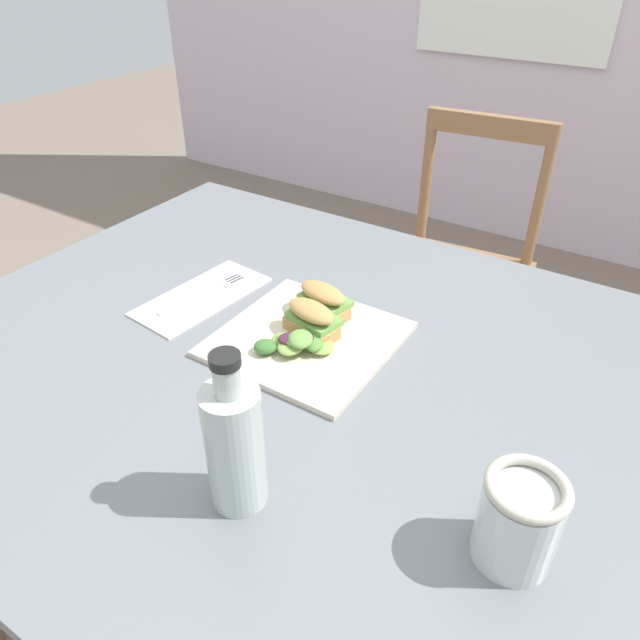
{
  "coord_description": "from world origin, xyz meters",
  "views": [
    {
      "loc": [
        0.5,
        -0.58,
        1.32
      ],
      "look_at": [
        0.06,
        0.11,
        0.76
      ],
      "focal_mm": 33.12,
      "sensor_mm": 36.0,
      "label": 1
    }
  ],
  "objects_px": {
    "chair_wooden_far": "(458,270)",
    "bottle_cold_brew": "(235,451)",
    "dining_table": "(311,418)",
    "sandwich_half_back": "(323,300)",
    "sandwich_half_front": "(312,319)",
    "mason_jar_iced_tea": "(518,524)",
    "fork_on_napkin": "(209,291)",
    "plate_lunch": "(307,339)"
  },
  "relations": [
    {
      "from": "dining_table",
      "to": "sandwich_half_front",
      "type": "height_order",
      "value": "sandwich_half_front"
    },
    {
      "from": "sandwich_half_front",
      "to": "bottle_cold_brew",
      "type": "relative_size",
      "value": 0.47
    },
    {
      "from": "dining_table",
      "to": "sandwich_half_back",
      "type": "relative_size",
      "value": 13.06
    },
    {
      "from": "sandwich_half_back",
      "to": "mason_jar_iced_tea",
      "type": "height_order",
      "value": "mason_jar_iced_tea"
    },
    {
      "from": "sandwich_half_front",
      "to": "fork_on_napkin",
      "type": "distance_m",
      "value": 0.24
    },
    {
      "from": "dining_table",
      "to": "sandwich_half_front",
      "type": "bearing_deg",
      "value": 121.53
    },
    {
      "from": "sandwich_half_front",
      "to": "dining_table",
      "type": "bearing_deg",
      "value": -58.47
    },
    {
      "from": "chair_wooden_far",
      "to": "dining_table",
      "type": "bearing_deg",
      "value": -84.85
    },
    {
      "from": "dining_table",
      "to": "mason_jar_iced_tea",
      "type": "distance_m",
      "value": 0.43
    },
    {
      "from": "plate_lunch",
      "to": "chair_wooden_far",
      "type": "bearing_deg",
      "value": 92.84
    },
    {
      "from": "chair_wooden_far",
      "to": "bottle_cold_brew",
      "type": "height_order",
      "value": "bottle_cold_brew"
    },
    {
      "from": "sandwich_half_front",
      "to": "fork_on_napkin",
      "type": "xyz_separation_m",
      "value": [
        -0.24,
        0.01,
        -0.03
      ]
    },
    {
      "from": "sandwich_half_back",
      "to": "sandwich_half_front",
      "type": "bearing_deg",
      "value": -75.75
    },
    {
      "from": "sandwich_half_back",
      "to": "fork_on_napkin",
      "type": "bearing_deg",
      "value": -169.0
    },
    {
      "from": "chair_wooden_far",
      "to": "bottle_cold_brew",
      "type": "distance_m",
      "value": 1.24
    },
    {
      "from": "plate_lunch",
      "to": "fork_on_napkin",
      "type": "xyz_separation_m",
      "value": [
        -0.24,
        0.03,
        0.0
      ]
    },
    {
      "from": "bottle_cold_brew",
      "to": "mason_jar_iced_tea",
      "type": "distance_m",
      "value": 0.31
    },
    {
      "from": "chair_wooden_far",
      "to": "bottle_cold_brew",
      "type": "relative_size",
      "value": 4.06
    },
    {
      "from": "sandwich_half_front",
      "to": "mason_jar_iced_tea",
      "type": "height_order",
      "value": "mason_jar_iced_tea"
    },
    {
      "from": "chair_wooden_far",
      "to": "sandwich_half_front",
      "type": "bearing_deg",
      "value": -87.02
    },
    {
      "from": "sandwich_half_front",
      "to": "sandwich_half_back",
      "type": "xyz_separation_m",
      "value": [
        -0.01,
        0.06,
        0.0
      ]
    },
    {
      "from": "bottle_cold_brew",
      "to": "mason_jar_iced_tea",
      "type": "height_order",
      "value": "bottle_cold_brew"
    },
    {
      "from": "plate_lunch",
      "to": "bottle_cold_brew",
      "type": "relative_size",
      "value": 1.27
    },
    {
      "from": "dining_table",
      "to": "sandwich_half_back",
      "type": "xyz_separation_m",
      "value": [
        -0.05,
        0.12,
        0.15
      ]
    },
    {
      "from": "sandwich_half_front",
      "to": "mason_jar_iced_tea",
      "type": "distance_m",
      "value": 0.46
    },
    {
      "from": "sandwich_half_back",
      "to": "chair_wooden_far",
      "type": "bearing_deg",
      "value": 92.15
    },
    {
      "from": "fork_on_napkin",
      "to": "dining_table",
      "type": "bearing_deg",
      "value": -15.52
    },
    {
      "from": "sandwich_half_front",
      "to": "bottle_cold_brew",
      "type": "distance_m",
      "value": 0.34
    },
    {
      "from": "dining_table",
      "to": "sandwich_half_back",
      "type": "distance_m",
      "value": 0.2
    },
    {
      "from": "sandwich_half_back",
      "to": "mason_jar_iced_tea",
      "type": "relative_size",
      "value": 0.88
    },
    {
      "from": "sandwich_half_back",
      "to": "bottle_cold_brew",
      "type": "relative_size",
      "value": 0.47
    },
    {
      "from": "mason_jar_iced_tea",
      "to": "fork_on_napkin",
      "type": "bearing_deg",
      "value": 159.94
    },
    {
      "from": "chair_wooden_far",
      "to": "fork_on_napkin",
      "type": "xyz_separation_m",
      "value": [
        -0.19,
        -0.84,
        0.3
      ]
    },
    {
      "from": "bottle_cold_brew",
      "to": "sandwich_half_front",
      "type": "bearing_deg",
      "value": 108.42
    },
    {
      "from": "chair_wooden_far",
      "to": "bottle_cold_brew",
      "type": "bearing_deg",
      "value": -82.7
    },
    {
      "from": "dining_table",
      "to": "plate_lunch",
      "type": "height_order",
      "value": "plate_lunch"
    },
    {
      "from": "dining_table",
      "to": "mason_jar_iced_tea",
      "type": "xyz_separation_m",
      "value": [
        0.36,
        -0.16,
        0.16
      ]
    },
    {
      "from": "fork_on_napkin",
      "to": "plate_lunch",
      "type": "bearing_deg",
      "value": -6.59
    },
    {
      "from": "dining_table",
      "to": "plate_lunch",
      "type": "bearing_deg",
      "value": 128.88
    },
    {
      "from": "dining_table",
      "to": "mason_jar_iced_tea",
      "type": "height_order",
      "value": "mason_jar_iced_tea"
    },
    {
      "from": "chair_wooden_far",
      "to": "plate_lunch",
      "type": "bearing_deg",
      "value": -87.16
    },
    {
      "from": "dining_table",
      "to": "bottle_cold_brew",
      "type": "relative_size",
      "value": 6.12
    }
  ]
}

